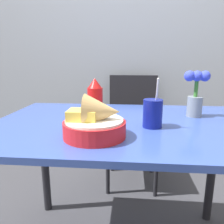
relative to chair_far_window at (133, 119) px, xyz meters
The scene contains 7 objects.
wall_window 0.81m from the chair_far_window, 100.26° to the left, with size 7.00×0.06×2.60m.
dining_table 0.83m from the chair_far_window, 92.97° to the right, with size 1.18×0.78×0.73m.
chair_far_window is the anchor object (origin of this frame).
food_basket 1.06m from the chair_far_window, 97.67° to the right, with size 0.23×0.23×0.16m.
ketchup_bottle 0.89m from the chair_far_window, 102.02° to the right, with size 0.07×0.07×0.19m.
drink_cup 0.92m from the chair_far_window, 85.17° to the right, with size 0.08×0.08×0.20m.
flower_vase 0.81m from the chair_far_window, 66.80° to the right, with size 0.12×0.07×0.22m.
Camera 1 is at (0.03, -0.94, 1.01)m, focal length 35.00 mm.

